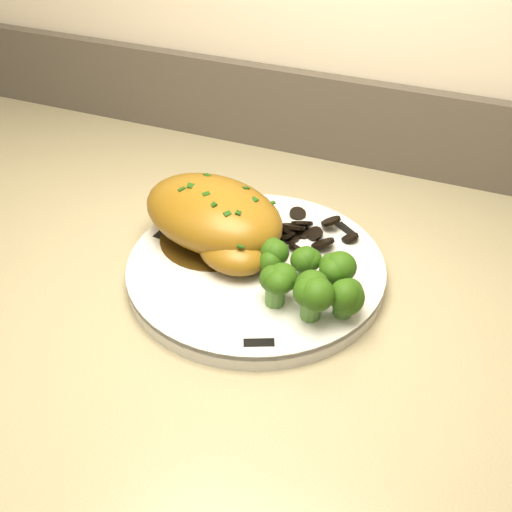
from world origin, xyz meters
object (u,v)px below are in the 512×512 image
at_px(counter, 34,432).
at_px(plate, 256,270).
at_px(chicken_breast, 215,218).
at_px(broccoli_florets, 307,278).

distance_m(counter, plate, 0.60).
relative_size(plate, chicken_breast, 1.42).
xyz_separation_m(plate, broccoli_florets, (0.07, -0.03, 0.03)).
bearing_deg(plate, broccoli_florets, -25.29).
height_order(plate, broccoli_florets, broccoli_florets).
xyz_separation_m(counter, plate, (0.39, 0.03, 0.45)).
distance_m(plate, chicken_breast, 0.07).
xyz_separation_m(counter, broccoli_florets, (0.46, -0.01, 0.48)).
height_order(counter, plate, counter).
distance_m(counter, chicken_breast, 0.60).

